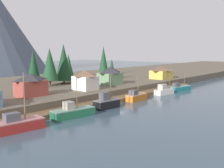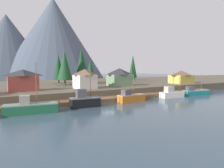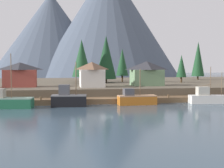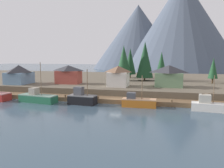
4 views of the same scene
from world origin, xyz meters
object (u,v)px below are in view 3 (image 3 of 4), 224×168
(conifer_mid_right, at_px, (106,57))
(conifer_near_left, at_px, (81,60))
(fishing_boat_black, at_px, (68,99))
(conifer_near_right, at_px, (198,59))
(conifer_back_right, at_px, (82,58))
(house_white, at_px, (92,74))
(fishing_boat_orange, at_px, (136,99))
(house_red, at_px, (20,74))
(fishing_boat_white, at_px, (207,98))
(conifer_mid_left, at_px, (122,62))
(house_green, at_px, (147,73))
(fishing_boat_green, at_px, (5,102))
(conifer_back_left, at_px, (181,66))

(conifer_mid_right, bearing_deg, conifer_near_left, 127.33)
(fishing_boat_black, xyz_separation_m, conifer_near_right, (42.88, 39.90, 7.93))
(conifer_back_right, bearing_deg, conifer_near_left, 86.29)
(fishing_boat_black, distance_m, house_white, 14.28)
(fishing_boat_orange, xyz_separation_m, house_red, (-22.27, 14.66, 4.17))
(fishing_boat_white, distance_m, conifer_mid_left, 34.25)
(house_green, xyz_separation_m, conifer_near_right, (24.35, 24.97, 3.84))
(fishing_boat_orange, bearing_deg, conifer_mid_left, 81.70)
(conifer_back_right, bearing_deg, fishing_boat_green, -118.85)
(fishing_boat_black, relative_size, conifer_mid_left, 0.82)
(conifer_mid_right, bearing_deg, house_green, -60.46)
(fishing_boat_white, distance_m, house_white, 24.48)
(fishing_boat_white, bearing_deg, conifer_back_right, 135.52)
(house_white, distance_m, conifer_near_left, 23.90)
(fishing_boat_white, bearing_deg, conifer_near_left, 126.53)
(fishing_boat_white, relative_size, conifer_back_right, 0.62)
(fishing_boat_orange, height_order, conifer_mid_right, conifer_mid_right)
(house_green, bearing_deg, fishing_boat_green, -152.24)
(conifer_mid_right, relative_size, conifer_back_right, 1.11)
(fishing_boat_white, relative_size, house_red, 0.99)
(fishing_boat_orange, bearing_deg, conifer_near_right, 50.99)
(house_green, bearing_deg, conifer_mid_right, 119.54)
(conifer_mid_right, xyz_separation_m, conifer_back_left, (20.20, -3.13, -2.38))
(fishing_boat_orange, height_order, house_green, house_green)
(fishing_boat_black, height_order, conifer_mid_right, conifer_mid_right)
(fishing_boat_green, xyz_separation_m, conifer_near_right, (53.51, 40.32, 8.17))
(fishing_boat_orange, height_order, conifer_near_right, conifer_near_right)
(fishing_boat_green, bearing_deg, house_red, 95.60)
(house_red, distance_m, conifer_near_left, 26.10)
(fishing_boat_black, xyz_separation_m, conifer_back_left, (31.17, 25.13, 5.68))
(fishing_boat_orange, distance_m, conifer_back_left, 31.68)
(fishing_boat_orange, relative_size, conifer_mid_right, 0.55)
(fishing_boat_green, xyz_separation_m, conifer_mid_right, (21.60, 28.68, 8.30))
(fishing_boat_orange, height_order, conifer_mid_left, conifer_mid_left)
(fishing_boat_white, xyz_separation_m, conifer_back_left, (5.10, 25.13, 5.89))
(conifer_mid_left, height_order, conifer_back_left, conifer_mid_left)
(conifer_near_left, height_order, conifer_mid_right, conifer_mid_right)
(conifer_back_right, bearing_deg, house_green, -39.41)
(house_green, distance_m, house_white, 13.26)
(conifer_mid_right, xyz_separation_m, conifer_back_right, (-6.70, -1.62, -0.29))
(fishing_boat_black, distance_m, conifer_mid_right, 31.37)
(fishing_boat_white, distance_m, conifer_near_left, 42.62)
(fishing_boat_black, bearing_deg, conifer_mid_right, 74.02)
(fishing_boat_orange, distance_m, conifer_near_right, 50.63)
(fishing_boat_black, xyz_separation_m, conifer_back_right, (4.27, 26.63, 7.77))
(fishing_boat_orange, relative_size, conifer_near_right, 0.57)
(fishing_boat_white, xyz_separation_m, house_green, (-7.54, 14.92, 4.30))
(fishing_boat_green, distance_m, fishing_boat_orange, 22.97)
(house_green, relative_size, conifer_near_right, 0.60)
(house_white, bearing_deg, fishing_boat_black, -113.56)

